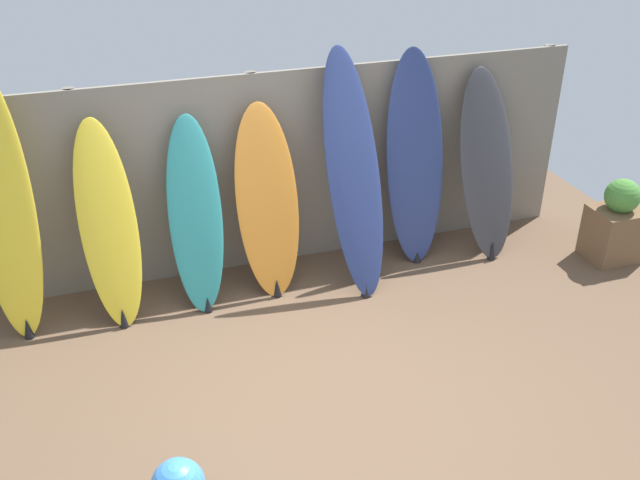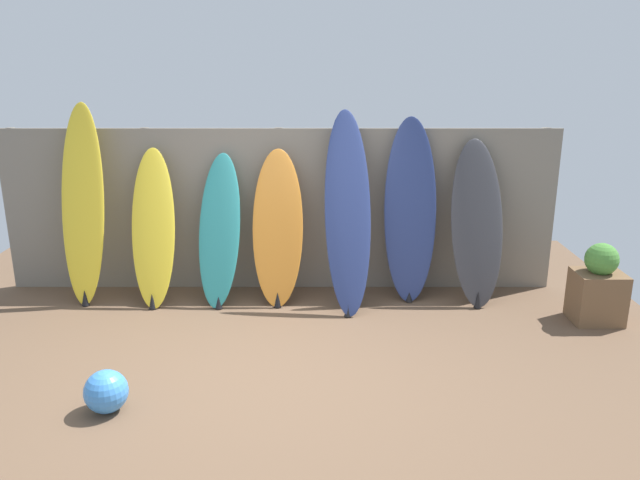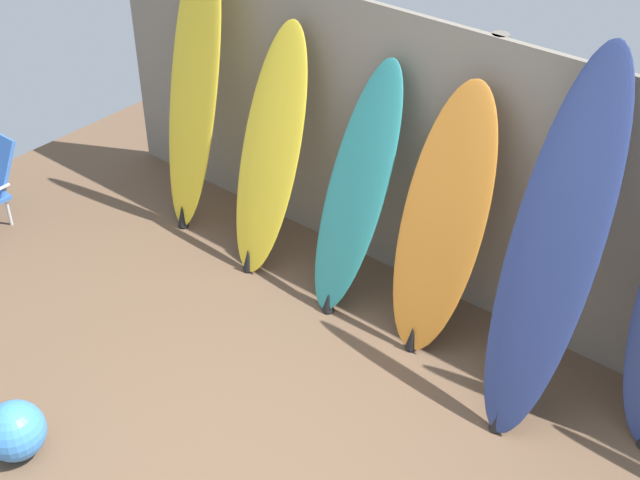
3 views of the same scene
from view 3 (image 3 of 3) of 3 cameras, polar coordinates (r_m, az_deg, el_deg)
The scene contains 7 objects.
fence_back at distance 5.37m, azimuth 10.23°, elevation 3.81°, with size 6.08×0.11×1.80m.
surfboard_yellow_0 at distance 6.17m, azimuth -8.09°, elevation 9.71°, with size 0.47×0.54×2.09m.
surfboard_yellow_1 at distance 5.79m, azimuth -3.23°, elevation 5.51°, with size 0.48×0.63×1.62m.
surfboard_teal_2 at distance 5.43m, azimuth 2.32°, elevation 3.09°, with size 0.50×0.68×1.56m.
surfboard_orange_3 at distance 5.13m, azimuth 7.79°, elevation 1.00°, with size 0.54×0.55×1.61m.
surfboard_navy_4 at distance 4.66m, azimuth 14.72°, elevation -0.67°, with size 0.52×0.88×2.02m.
beach_ball at distance 5.00m, azimuth -18.93°, elevation -11.48°, with size 0.32×0.32×0.32m, color #3F8CE5.
Camera 3 is at (2.14, -2.10, 3.63)m, focal length 50.00 mm.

